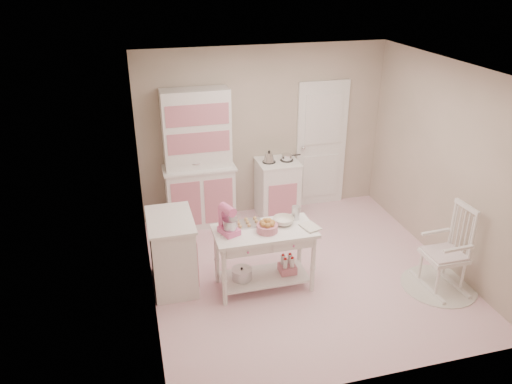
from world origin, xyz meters
TOP-DOWN VIEW (x-y plane):
  - room_shell at (0.00, 0.00)m, footprint 3.84×3.84m
  - door at (0.95, 1.87)m, footprint 0.82×0.05m
  - hutch at (-1.05, 1.66)m, footprint 1.06×0.50m
  - stove at (0.15, 1.61)m, footprint 0.62×0.57m
  - base_cabinet at (-1.63, 0.16)m, footprint 0.54×0.84m
  - lace_rug at (1.54, -0.74)m, footprint 0.92×0.92m
  - rocking_chair at (1.54, -0.74)m, footprint 0.52×0.74m
  - work_table at (-0.56, -0.18)m, footprint 1.20×0.60m
  - stand_mixer at (-0.98, -0.16)m, footprint 0.29×0.33m
  - cookie_tray at (-0.71, 0.00)m, footprint 0.34×0.24m
  - bread_basket at (-0.54, -0.23)m, footprint 0.25×0.25m
  - mixing_bowl at (-0.30, -0.10)m, footprint 0.26×0.26m
  - metal_pitcher at (-0.12, -0.02)m, footprint 0.10×0.10m
  - recipe_book at (-0.11, -0.30)m, footprint 0.24×0.28m

SIDE VIEW (x-z plane):
  - lace_rug at x=1.54m, z-range 0.00..0.01m
  - work_table at x=-0.56m, z-range 0.00..0.80m
  - stove at x=0.15m, z-range 0.00..0.92m
  - base_cabinet at x=-1.63m, z-range 0.00..0.92m
  - rocking_chair at x=1.54m, z-range 0.00..1.10m
  - cookie_tray at x=-0.71m, z-range 0.80..0.82m
  - recipe_book at x=-0.11m, z-range 0.80..0.82m
  - mixing_bowl at x=-0.30m, z-range 0.80..0.88m
  - bread_basket at x=-0.54m, z-range 0.80..0.89m
  - metal_pitcher at x=-0.12m, z-range 0.80..0.97m
  - stand_mixer at x=-0.98m, z-range 0.80..1.14m
  - door at x=0.95m, z-range 0.00..2.04m
  - hutch at x=-1.05m, z-range 0.00..2.08m
  - room_shell at x=0.00m, z-range 0.34..2.96m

